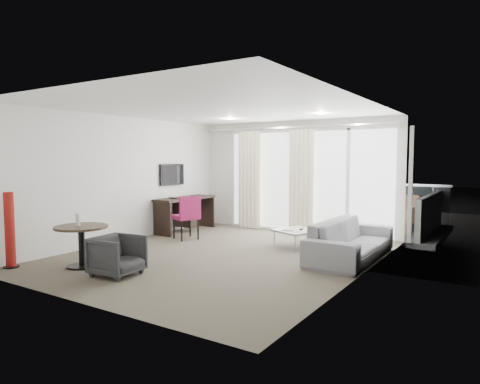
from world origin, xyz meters
The scene contains 28 objects.
floor centered at (0.00, 0.00, 0.00)m, with size 5.00×6.00×0.00m, color brown.
ceiling centered at (0.00, 0.00, 2.60)m, with size 5.00×6.00×0.00m, color white.
wall_left centered at (-2.50, 0.00, 1.30)m, with size 0.00×6.00×2.60m, color silver.
wall_right centered at (2.50, 0.00, 1.30)m, with size 0.00×6.00×2.60m, color silver.
wall_front centered at (0.00, -3.00, 1.30)m, with size 5.00×0.00×2.60m, color silver.
window_panel centered at (0.30, 2.98, 1.20)m, with size 4.00×0.02×2.38m, color white, non-canonical shape.
window_frame centered at (0.30, 2.97, 1.20)m, with size 4.10×0.06×2.44m, color white, non-canonical shape.
curtain_left centered at (-1.15, 2.82, 1.20)m, with size 0.60×0.20×2.38m, color #F5E6C9, non-canonical shape.
curtain_right centered at (0.25, 2.82, 1.20)m, with size 0.60×0.20×2.38m, color #F5E6C9, non-canonical shape.
curtain_track centered at (0.00, 2.82, 2.45)m, with size 4.80×0.04×0.04m, color #B2B2B7, non-canonical shape.
downlight_a centered at (-0.90, 1.60, 2.59)m, with size 0.12×0.12×0.02m, color #FFE0B2.
downlight_b centered at (1.20, 1.60, 2.59)m, with size 0.12×0.12×0.02m, color #FFE0B2.
desk centered at (-2.21, 1.64, 0.40)m, with size 0.54×1.72×0.80m, color black, non-canonical shape.
tv centered at (-2.46, 1.45, 1.35)m, with size 0.05×0.80×0.50m, color black, non-canonical shape.
desk_chair centered at (-1.54, 0.84, 0.47)m, with size 0.51×0.48×0.94m, color maroon, non-canonical shape.
round_table centered at (-1.41, -1.89, 0.33)m, with size 0.83×0.83×0.67m, color black, non-canonical shape.
menu_card centered at (-1.47, -1.90, 0.72)m, with size 0.11×0.02×0.19m, color white, non-canonical shape.
red_lamp centered at (-2.34, -2.52, 0.60)m, with size 0.24×0.24×1.21m, color maroon.
tub_armchair centered at (-0.54, -1.92, 0.30)m, with size 0.64×0.66×0.60m, color #262627.
coffee_table centered at (0.81, 1.39, 0.17)m, with size 0.75×0.75×0.34m, color gray, non-canonical shape.
remote centered at (0.88, 1.47, 0.36)m, with size 0.05×0.17×0.02m, color black, non-canonical shape.
magazine centered at (0.67, 1.29, 0.36)m, with size 0.22×0.28×0.02m, color gray, non-canonical shape.
sofa centered at (2.03, 0.99, 0.33)m, with size 2.28×0.89×0.67m, color gray.
terrace_slab centered at (0.30, 4.50, -0.06)m, with size 5.60×3.00×0.12m, color #4D4D50.
rattan_chair_a centered at (0.41, 3.73, 0.42)m, with size 0.58×0.58×0.85m, color brown, non-canonical shape.
rattan_chair_b centered at (2.18, 4.29, 0.43)m, with size 0.59×0.59×0.86m, color brown, non-canonical shape.
rattan_table centered at (1.51, 4.53, 0.27)m, with size 0.54×0.54×0.54m, color brown, non-canonical shape.
balustrade centered at (0.30, 5.95, 0.50)m, with size 5.50×0.06×1.05m, color #B2B2B7, non-canonical shape.
Camera 1 is at (4.35, -6.19, 1.75)m, focal length 32.00 mm.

